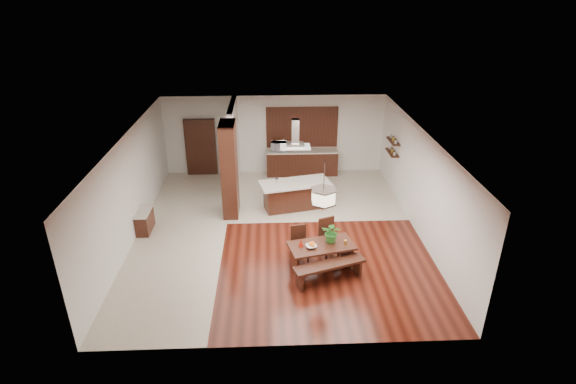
{
  "coord_description": "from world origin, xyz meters",
  "views": [
    {
      "loc": [
        -0.19,
        -11.25,
        6.56
      ],
      "look_at": [
        0.3,
        0.0,
        1.25
      ],
      "focal_mm": 28.0,
      "sensor_mm": 36.0,
      "label": 1
    }
  ],
  "objects_px": {
    "dining_chair_right": "(330,238)",
    "pendant_lantern": "(324,187)",
    "dining_bench": "(329,272)",
    "dining_chair_left": "(300,244)",
    "dining_table": "(321,251)",
    "kitchen_island": "(295,195)",
    "island_cup": "(307,182)",
    "microwave": "(280,146)",
    "range_hood": "(295,134)",
    "foliage_plant": "(332,232)",
    "fruit_bowl": "(311,246)",
    "hallway_console": "(145,221)"
  },
  "relations": [
    {
      "from": "fruit_bowl",
      "to": "kitchen_island",
      "type": "xyz_separation_m",
      "value": [
        -0.2,
        3.43,
        -0.24
      ]
    },
    {
      "from": "foliage_plant",
      "to": "kitchen_island",
      "type": "bearing_deg",
      "value": 102.96
    },
    {
      "from": "island_cup",
      "to": "dining_chair_right",
      "type": "bearing_deg",
      "value": -81.8
    },
    {
      "from": "dining_bench",
      "to": "dining_chair_left",
      "type": "distance_m",
      "value": 1.16
    },
    {
      "from": "dining_table",
      "to": "range_hood",
      "type": "relative_size",
      "value": 1.94
    },
    {
      "from": "island_cup",
      "to": "pendant_lantern",
      "type": "bearing_deg",
      "value": -88.17
    },
    {
      "from": "range_hood",
      "to": "island_cup",
      "type": "xyz_separation_m",
      "value": [
        0.37,
        -0.13,
        -1.52
      ]
    },
    {
      "from": "hallway_console",
      "to": "pendant_lantern",
      "type": "bearing_deg",
      "value": -22.87
    },
    {
      "from": "range_hood",
      "to": "hallway_console",
      "type": "bearing_deg",
      "value": -163.8
    },
    {
      "from": "dining_bench",
      "to": "dining_chair_right",
      "type": "xyz_separation_m",
      "value": [
        0.14,
        1.13,
        0.26
      ]
    },
    {
      "from": "hallway_console",
      "to": "dining_table",
      "type": "xyz_separation_m",
      "value": [
        4.86,
        -2.05,
        0.18
      ]
    },
    {
      "from": "hallway_console",
      "to": "dining_bench",
      "type": "distance_m",
      "value": 5.64
    },
    {
      "from": "dining_chair_left",
      "to": "range_hood",
      "type": "xyz_separation_m",
      "value": [
        0.03,
        2.94,
        2.0
      ]
    },
    {
      "from": "dining_chair_right",
      "to": "hallway_console",
      "type": "bearing_deg",
      "value": 141.75
    },
    {
      "from": "pendant_lantern",
      "to": "microwave",
      "type": "bearing_deg",
      "value": 98.23
    },
    {
      "from": "pendant_lantern",
      "to": "range_hood",
      "type": "xyz_separation_m",
      "value": [
        -0.47,
        3.32,
        0.22
      ]
    },
    {
      "from": "dining_table",
      "to": "dining_bench",
      "type": "distance_m",
      "value": 0.63
    },
    {
      "from": "dining_chair_left",
      "to": "pendant_lantern",
      "type": "xyz_separation_m",
      "value": [
        0.5,
        -0.38,
        1.78
      ]
    },
    {
      "from": "island_cup",
      "to": "dining_table",
      "type": "bearing_deg",
      "value": -88.17
    },
    {
      "from": "dining_chair_right",
      "to": "foliage_plant",
      "type": "distance_m",
      "value": 0.61
    },
    {
      "from": "microwave",
      "to": "kitchen_island",
      "type": "bearing_deg",
      "value": -73.55
    },
    {
      "from": "fruit_bowl",
      "to": "hallway_console",
      "type": "bearing_deg",
      "value": 154.79
    },
    {
      "from": "dining_bench",
      "to": "dining_chair_left",
      "type": "bearing_deg",
      "value": 123.94
    },
    {
      "from": "pendant_lantern",
      "to": "island_cup",
      "type": "relative_size",
      "value": 11.11
    },
    {
      "from": "kitchen_island",
      "to": "fruit_bowl",
      "type": "bearing_deg",
      "value": -99.64
    },
    {
      "from": "dining_chair_right",
      "to": "pendant_lantern",
      "type": "xyz_separation_m",
      "value": [
        -0.28,
        -0.57,
        1.74
      ]
    },
    {
      "from": "kitchen_island",
      "to": "island_cup",
      "type": "relative_size",
      "value": 19.7
    },
    {
      "from": "microwave",
      "to": "dining_bench",
      "type": "bearing_deg",
      "value": -73.31
    },
    {
      "from": "foliage_plant",
      "to": "island_cup",
      "type": "xyz_separation_m",
      "value": [
        -0.36,
        3.06,
        0.01
      ]
    },
    {
      "from": "dining_chair_right",
      "to": "foliage_plant",
      "type": "relative_size",
      "value": 1.93
    },
    {
      "from": "hallway_console",
      "to": "range_hood",
      "type": "bearing_deg",
      "value": 16.2
    },
    {
      "from": "island_cup",
      "to": "hallway_console",
      "type": "bearing_deg",
      "value": -166.49
    },
    {
      "from": "dining_table",
      "to": "pendant_lantern",
      "type": "height_order",
      "value": "pendant_lantern"
    },
    {
      "from": "dining_table",
      "to": "kitchen_island",
      "type": "bearing_deg",
      "value": 98.06
    },
    {
      "from": "dining_chair_right",
      "to": "dining_chair_left",
      "type": "bearing_deg",
      "value": 171.21
    },
    {
      "from": "range_hood",
      "to": "island_cup",
      "type": "height_order",
      "value": "range_hood"
    },
    {
      "from": "range_hood",
      "to": "island_cup",
      "type": "relative_size",
      "value": 7.63
    },
    {
      "from": "pendant_lantern",
      "to": "fruit_bowl",
      "type": "relative_size",
      "value": 5.0
    },
    {
      "from": "dining_table",
      "to": "dining_bench",
      "type": "relative_size",
      "value": 0.99
    },
    {
      "from": "dining_chair_right",
      "to": "range_hood",
      "type": "height_order",
      "value": "range_hood"
    },
    {
      "from": "hallway_console",
      "to": "kitchen_island",
      "type": "xyz_separation_m",
      "value": [
        4.39,
        1.27,
        0.14
      ]
    },
    {
      "from": "island_cup",
      "to": "microwave",
      "type": "bearing_deg",
      "value": 105.11
    },
    {
      "from": "kitchen_island",
      "to": "range_hood",
      "type": "distance_m",
      "value": 2.01
    },
    {
      "from": "fruit_bowl",
      "to": "kitchen_island",
      "type": "distance_m",
      "value": 3.45
    },
    {
      "from": "pendant_lantern",
      "to": "fruit_bowl",
      "type": "height_order",
      "value": "pendant_lantern"
    },
    {
      "from": "hallway_console",
      "to": "fruit_bowl",
      "type": "distance_m",
      "value": 5.09
    },
    {
      "from": "hallway_console",
      "to": "pendant_lantern",
      "type": "distance_m",
      "value": 5.62
    },
    {
      "from": "pendant_lantern",
      "to": "island_cup",
      "type": "distance_m",
      "value": 3.45
    },
    {
      "from": "dining_table",
      "to": "range_hood",
      "type": "xyz_separation_m",
      "value": [
        -0.47,
        3.32,
        1.97
      ]
    },
    {
      "from": "dining_table",
      "to": "dining_chair_left",
      "type": "relative_size",
      "value": 1.88
    }
  ]
}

